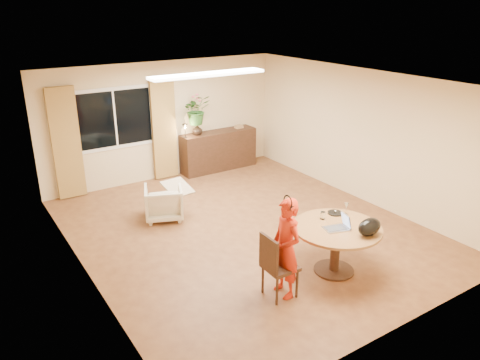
# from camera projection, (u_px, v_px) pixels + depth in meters

# --- Properties ---
(floor) EXTENTS (6.50, 6.50, 0.00)m
(floor) POSITION_uv_depth(u_px,v_px,m) (245.00, 229.00, 8.27)
(floor) COLOR brown
(floor) RESTS_ON ground
(ceiling) EXTENTS (6.50, 6.50, 0.00)m
(ceiling) POSITION_uv_depth(u_px,v_px,m) (246.00, 81.00, 7.34)
(ceiling) COLOR white
(ceiling) RESTS_ON wall_back
(wall_back) EXTENTS (5.50, 0.00, 5.50)m
(wall_back) POSITION_uv_depth(u_px,v_px,m) (164.00, 121.00, 10.35)
(wall_back) COLOR #D4C08A
(wall_back) RESTS_ON floor
(wall_left) EXTENTS (0.00, 6.50, 6.50)m
(wall_left) POSITION_uv_depth(u_px,v_px,m) (79.00, 194.00, 6.40)
(wall_left) COLOR #D4C08A
(wall_left) RESTS_ON floor
(wall_right) EXTENTS (0.00, 6.50, 6.50)m
(wall_right) POSITION_uv_depth(u_px,v_px,m) (361.00, 136.00, 9.21)
(wall_right) COLOR #D4C08A
(wall_right) RESTS_ON floor
(window) EXTENTS (1.70, 0.03, 1.30)m
(window) POSITION_uv_depth(u_px,v_px,m) (115.00, 119.00, 9.70)
(window) COLOR white
(window) RESTS_ON wall_back
(curtain_left) EXTENTS (0.55, 0.08, 2.25)m
(curtain_left) POSITION_uv_depth(u_px,v_px,m) (66.00, 144.00, 9.23)
(curtain_left) COLOR brown
(curtain_left) RESTS_ON wall_back
(curtain_right) EXTENTS (0.55, 0.08, 2.25)m
(curtain_right) POSITION_uv_depth(u_px,v_px,m) (164.00, 129.00, 10.31)
(curtain_right) COLOR brown
(curtain_right) RESTS_ON wall_back
(ceiling_panel) EXTENTS (2.20, 0.35, 0.05)m
(ceiling_panel) POSITION_uv_depth(u_px,v_px,m) (208.00, 74.00, 8.29)
(ceiling_panel) COLOR white
(ceiling_panel) RESTS_ON ceiling
(dining_table) EXTENTS (1.29, 1.29, 0.73)m
(dining_table) POSITION_uv_depth(u_px,v_px,m) (336.00, 236.00, 6.80)
(dining_table) COLOR brown
(dining_table) RESTS_ON floor
(dining_chair) EXTENTS (0.46, 0.42, 0.94)m
(dining_chair) POSITION_uv_depth(u_px,v_px,m) (280.00, 265.00, 6.27)
(dining_chair) COLOR black
(dining_chair) RESTS_ON floor
(child) EXTENTS (0.53, 0.36, 1.41)m
(child) POSITION_uv_depth(u_px,v_px,m) (286.00, 248.00, 6.22)
(child) COLOR red
(child) RESTS_ON floor
(laptop) EXTENTS (0.40, 0.32, 0.23)m
(laptop) POSITION_uv_depth(u_px,v_px,m) (336.00, 222.00, 6.63)
(laptop) COLOR #B7B7BC
(laptop) RESTS_ON dining_table
(tumbler) EXTENTS (0.09, 0.09, 0.12)m
(tumbler) POSITION_uv_depth(u_px,v_px,m) (323.00, 215.00, 6.96)
(tumbler) COLOR white
(tumbler) RESTS_ON dining_table
(wine_glass) EXTENTS (0.07, 0.07, 0.20)m
(wine_glass) POSITION_uv_depth(u_px,v_px,m) (346.00, 209.00, 7.09)
(wine_glass) COLOR white
(wine_glass) RESTS_ON dining_table
(pot_lid) EXTENTS (0.27, 0.27, 0.04)m
(pot_lid) POSITION_uv_depth(u_px,v_px,m) (335.00, 212.00, 7.15)
(pot_lid) COLOR white
(pot_lid) RESTS_ON dining_table
(handbag) EXTENTS (0.42, 0.31, 0.25)m
(handbag) POSITION_uv_depth(u_px,v_px,m) (369.00, 227.00, 6.45)
(handbag) COLOR black
(handbag) RESTS_ON dining_table
(armchair) EXTENTS (0.88, 0.89, 0.63)m
(armchair) POSITION_uv_depth(u_px,v_px,m) (164.00, 202.00, 8.60)
(armchair) COLOR beige
(armchair) RESTS_ON floor
(throw) EXTENTS (0.50, 0.59, 0.03)m
(throw) POSITION_uv_depth(u_px,v_px,m) (177.00, 183.00, 8.60)
(throw) COLOR beige
(throw) RESTS_ON armchair
(sideboard) EXTENTS (1.86, 0.45, 0.93)m
(sideboard) POSITION_uv_depth(u_px,v_px,m) (219.00, 150.00, 11.10)
(sideboard) COLOR black
(sideboard) RESTS_ON floor
(vase) EXTENTS (0.30, 0.30, 0.25)m
(vase) POSITION_uv_depth(u_px,v_px,m) (197.00, 130.00, 10.61)
(vase) COLOR black
(vase) RESTS_ON sideboard
(bouquet) EXTENTS (0.64, 0.57, 0.66)m
(bouquet) POSITION_uv_depth(u_px,v_px,m) (196.00, 110.00, 10.44)
(bouquet) COLOR #2D6024
(bouquet) RESTS_ON vase
(book_stack) EXTENTS (0.19, 0.14, 0.08)m
(book_stack) POSITION_uv_depth(u_px,v_px,m) (239.00, 127.00, 11.22)
(book_stack) COLOR #95664C
(book_stack) RESTS_ON sideboard
(desk_lamp) EXTENTS (0.16, 0.16, 0.32)m
(desk_lamp) POSITION_uv_depth(u_px,v_px,m) (185.00, 131.00, 10.39)
(desk_lamp) COLOR black
(desk_lamp) RESTS_ON sideboard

